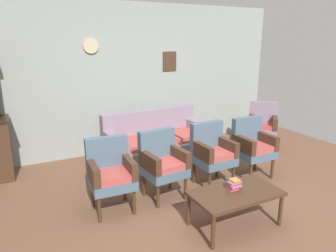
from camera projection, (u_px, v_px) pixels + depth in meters
name	position (u px, v px, depth m)	size (l,w,h in m)	color
ground_plane	(201.00, 212.00, 3.85)	(7.68, 7.68, 0.00)	brown
wall_back_with_decor	(125.00, 79.00, 5.75)	(6.40, 0.09, 2.70)	#939E99
floral_couch	(157.00, 146.00, 5.25)	(1.77, 0.91, 0.90)	gray
armchair_row_middle	(111.00, 172.00, 3.81)	(0.54, 0.51, 0.90)	slate
armchair_by_doorway	(162.00, 161.00, 4.13)	(0.56, 0.53, 0.90)	slate
armchair_near_cabinet	(212.00, 151.00, 4.51)	(0.53, 0.50, 0.90)	slate
armchair_near_couch_end	(252.00, 145.00, 4.78)	(0.53, 0.50, 0.90)	slate
wingback_chair_by_fireplace	(262.00, 124.00, 5.98)	(0.71, 0.71, 0.90)	gray
coffee_table	(235.00, 195.00, 3.49)	(1.00, 0.56, 0.42)	#472D1E
book_stack_on_table	(234.00, 185.00, 3.50)	(0.15, 0.12, 0.13)	#EF5764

